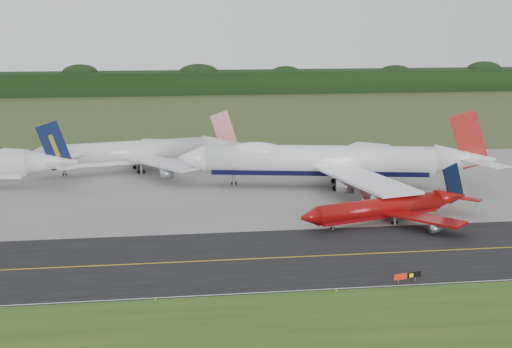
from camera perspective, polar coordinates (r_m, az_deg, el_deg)
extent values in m
plane|color=#394520|center=(128.99, 3.84, -6.02)|extent=(600.00, 600.00, 0.00)
cube|color=#264E17|center=(97.33, 8.03, -12.44)|extent=(400.00, 30.00, 0.01)
cube|color=black|center=(125.28, 4.21, -6.59)|extent=(400.00, 32.00, 0.02)
cube|color=gray|center=(177.38, 0.57, -0.87)|extent=(400.00, 78.00, 0.01)
cube|color=gold|center=(125.27, 4.21, -6.58)|extent=(400.00, 0.40, 0.00)
cube|color=silver|center=(111.09, 5.86, -9.14)|extent=(400.00, 0.25, 0.00)
cube|color=black|center=(397.16, -4.11, 7.34)|extent=(700.00, 24.00, 12.00)
cylinder|color=white|center=(174.59, 5.10, 1.15)|extent=(55.68, 17.50, 7.03)
cube|color=black|center=(175.05, 5.09, 0.42)|extent=(52.62, 15.24, 2.46)
cone|color=white|center=(176.37, -5.06, 1.26)|extent=(8.14, 8.22, 7.03)
cone|color=white|center=(179.05, 16.37, 1.15)|extent=(15.68, 9.70, 7.03)
ellipsoid|color=white|center=(174.42, 0.02, 1.83)|extent=(15.22, 8.61, 4.48)
cube|color=white|center=(160.16, 8.69, -0.42)|extent=(17.26, 32.81, 0.60)
cube|color=white|center=(190.72, 7.85, 1.66)|extent=(26.51, 31.21, 0.60)
cube|color=#A41912|center=(178.41, 16.70, 2.65)|extent=(10.03, 2.49, 14.56)
cylinder|color=gray|center=(160.90, 7.12, -1.01)|extent=(4.33, 3.63, 2.95)
cylinder|color=gray|center=(190.12, 6.55, 1.07)|extent=(4.33, 3.63, 2.95)
cylinder|color=gray|center=(148.31, 9.90, -2.26)|extent=(4.33, 3.63, 2.95)
cylinder|color=gray|center=(203.91, 8.13, 1.80)|extent=(4.33, 3.63, 2.95)
cylinder|color=black|center=(176.49, -1.78, -0.74)|extent=(1.35, 0.80, 1.27)
cylinder|color=slate|center=(171.94, 6.58, -0.58)|extent=(1.15, 1.15, 4.70)
cylinder|color=black|center=(172.33, 6.57, -1.14)|extent=(1.36, 0.86, 1.27)
cylinder|color=slate|center=(179.48, 6.45, -0.03)|extent=(1.15, 1.15, 4.70)
cylinder|color=black|center=(179.85, 6.44, -0.56)|extent=(1.36, 0.86, 1.27)
cylinder|color=maroon|center=(146.08, 9.84, -2.68)|extent=(28.57, 12.36, 3.89)
cube|color=maroon|center=(146.41, 9.82, -3.16)|extent=(26.91, 11.00, 1.36)
cone|color=maroon|center=(137.68, 4.31, -3.46)|extent=(4.60, 4.79, 3.89)
cone|color=maroon|center=(156.89, 15.30, -1.78)|extent=(8.40, 5.99, 3.89)
cube|color=maroon|center=(142.98, 13.29, -3.45)|extent=(14.64, 15.30, 0.44)
cube|color=maroon|center=(155.32, 9.64, -2.03)|extent=(7.23, 16.54, 0.44)
cube|color=black|center=(156.57, 15.51, -0.72)|extent=(5.95, 2.15, 8.85)
cylinder|color=gray|center=(140.25, 14.15, -4.25)|extent=(2.52, 2.20, 1.63)
cylinder|color=gray|center=(158.48, 8.75, -2.10)|extent=(2.52, 2.20, 1.63)
cylinder|color=black|center=(141.04, 6.15, -4.30)|extent=(0.76, 0.51, 0.70)
cylinder|color=slate|center=(146.28, 11.03, -3.59)|extent=(0.68, 0.68, 2.01)
cylinder|color=black|center=(146.46, 11.02, -3.83)|extent=(0.77, 0.54, 0.70)
cylinder|color=slate|center=(149.61, 10.07, -3.19)|extent=(0.68, 0.68, 2.01)
cylinder|color=black|center=(149.79, 10.06, -3.43)|extent=(0.77, 0.54, 0.70)
cone|color=white|center=(180.81, -15.96, 0.92)|extent=(12.45, 6.86, 6.17)
cube|color=#0D173B|center=(179.94, -15.82, 2.19)|extent=(8.65, 0.99, 12.45)
cylinder|color=gray|center=(209.71, -19.59, 1.31)|extent=(3.51, 2.78, 2.59)
cylinder|color=silver|center=(193.84, -10.37, 1.72)|extent=(42.88, 14.29, 5.91)
cube|color=white|center=(194.20, -10.35, 1.17)|extent=(40.50, 12.42, 2.07)
cone|color=silver|center=(191.76, -17.45, 1.24)|extent=(6.39, 6.85, 5.91)
cone|color=silver|center=(199.53, -2.73, 2.34)|extent=(12.19, 8.03, 5.91)
cube|color=silver|center=(183.54, -7.46, 0.90)|extent=(20.68, 24.16, 0.53)
cube|color=silver|center=(207.06, -8.86, 2.16)|extent=(13.16, 25.50, 0.53)
cube|color=red|center=(199.09, -2.56, 3.44)|extent=(8.08, 2.09, 11.75)
cylinder|color=gray|center=(178.21, -7.17, 0.03)|extent=(3.66, 3.08, 2.48)
cylinder|color=gray|center=(212.94, -9.23, 1.99)|extent=(3.66, 3.08, 2.48)
cylinder|color=black|center=(193.08, -15.06, -0.05)|extent=(1.14, 0.68, 1.06)
cylinder|color=slate|center=(191.93, -9.18, 0.56)|extent=(0.98, 0.98, 3.73)
cylinder|color=black|center=(192.20, -9.16, 0.17)|extent=(1.15, 0.73, 1.06)
cylinder|color=slate|center=(198.21, -9.51, 0.92)|extent=(0.98, 0.98, 3.73)
cylinder|color=black|center=(198.47, -9.50, 0.54)|extent=(1.15, 0.73, 1.06)
cylinder|color=slate|center=(114.64, 11.33, -8.46)|extent=(0.12, 0.12, 0.71)
cylinder|color=slate|center=(116.22, 12.61, -8.23)|extent=(0.12, 0.12, 0.71)
cube|color=#B2160D|center=(114.51, 11.48, -8.06)|extent=(2.21, 0.69, 0.91)
cube|color=black|center=(115.51, 12.29, -7.91)|extent=(1.03, 0.41, 0.91)
cube|color=black|center=(116.15, 12.80, -7.82)|extent=(1.22, 0.46, 0.91)
cylinder|color=yellow|center=(107.27, -8.05, -9.88)|extent=(0.16, 0.16, 0.50)
cylinder|color=yellow|center=(110.31, 6.43, -9.19)|extent=(0.16, 0.16, 0.50)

